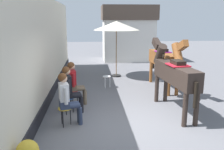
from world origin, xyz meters
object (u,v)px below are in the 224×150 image
seated_visitor_far (74,81)px  cafe_parasol (116,26)px  seated_visitor_middle (70,87)px  saddled_horse_far (165,60)px  seated_visitor_near (67,96)px  spare_stool_white (107,78)px  saddled_horse_near (174,73)px

seated_visitor_far → cafe_parasol: 4.41m
seated_visitor_middle → cafe_parasol: bearing=67.9°
saddled_horse_far → seated_visitor_middle: bearing=-147.6°
seated_visitor_near → cafe_parasol: 5.80m
seated_visitor_middle → seated_visitor_far: 0.71m
seated_visitor_near → seated_visitor_far: (0.09, 1.54, 0.00)m
seated_visitor_middle → saddled_horse_far: 4.09m
cafe_parasol → spare_stool_white: cafe_parasol is taller
seated_visitor_far → saddled_horse_far: saddled_horse_far is taller
saddled_horse_near → saddled_horse_far: (0.43, 2.25, 0.00)m
saddled_horse_near → seated_visitor_far: bearing=165.1°
seated_visitor_near → seated_visitor_middle: (0.00, 0.84, 0.00)m
saddled_horse_far → spare_stool_white: saddled_horse_far is taller
seated_visitor_near → spare_stool_white: 3.65m
seated_visitor_middle → spare_stool_white: 2.89m
saddled_horse_near → cafe_parasol: cafe_parasol is taller
seated_visitor_near → seated_visitor_far: same height
seated_visitor_far → saddled_horse_far: 3.68m
seated_visitor_middle → saddled_horse_far: size_ratio=0.46×
seated_visitor_near → seated_visitor_middle: 0.84m
seated_visitor_middle → saddled_horse_far: saddled_horse_far is taller
seated_visitor_near → saddled_horse_near: bearing=14.2°
seated_visitor_middle → saddled_horse_far: (3.43, 2.18, 0.38)m
seated_visitor_near → saddled_horse_far: saddled_horse_far is taller
saddled_horse_near → seated_visitor_middle: bearing=178.6°
seated_visitor_middle → saddled_horse_far: bearing=32.4°
seated_visitor_near → saddled_horse_far: bearing=41.3°
seated_visitor_near → saddled_horse_near: (3.01, 0.76, 0.38)m
spare_stool_white → saddled_horse_far: bearing=-10.4°
saddled_horse_near → cafe_parasol: size_ratio=1.16×
saddled_horse_far → cafe_parasol: 3.04m
seated_visitor_middle → saddled_horse_near: size_ratio=0.46×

